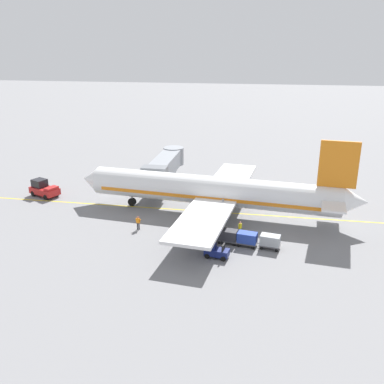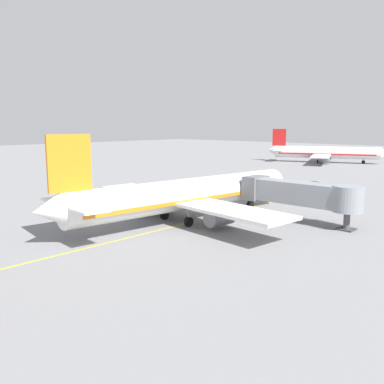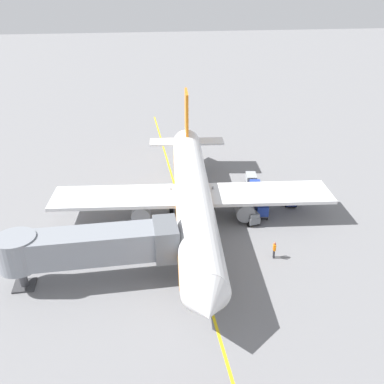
% 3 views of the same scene
% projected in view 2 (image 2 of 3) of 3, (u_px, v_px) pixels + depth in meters
% --- Properties ---
extents(ground_plane, '(400.00, 400.00, 0.00)m').
position_uv_depth(ground_plane, '(191.00, 222.00, 49.74)').
color(ground_plane, slate).
extents(gate_lead_in_line, '(0.24, 80.00, 0.01)m').
position_uv_depth(gate_lead_in_line, '(191.00, 222.00, 49.74)').
color(gate_lead_in_line, gold).
rests_on(gate_lead_in_line, ground).
extents(parked_airliner, '(30.38, 37.35, 10.63)m').
position_uv_depth(parked_airliner, '(187.00, 195.00, 49.98)').
color(parked_airliner, white).
rests_on(parked_airliner, ground).
extents(jet_bridge, '(14.83, 3.50, 4.98)m').
position_uv_depth(jet_bridge, '(300.00, 193.00, 49.44)').
color(jet_bridge, gray).
rests_on(jet_bridge, ground).
extents(pushback_tractor, '(3.76, 4.91, 2.40)m').
position_uv_depth(pushback_tractor, '(308.00, 190.00, 66.70)').
color(pushback_tractor, '#B21E1E').
rests_on(pushback_tractor, ground).
extents(baggage_tug_lead, '(1.67, 2.67, 1.62)m').
position_uv_depth(baggage_tug_lead, '(162.00, 207.00, 55.51)').
color(baggage_tug_lead, slate).
rests_on(baggage_tug_lead, ground).
extents(baggage_tug_trailing, '(1.63, 2.66, 1.62)m').
position_uv_depth(baggage_tug_trailing, '(116.00, 204.00, 56.98)').
color(baggage_tug_trailing, navy).
rests_on(baggage_tug_trailing, ground).
extents(baggage_cart_front, '(1.66, 2.97, 1.58)m').
position_uv_depth(baggage_cart_front, '(148.00, 204.00, 55.78)').
color(baggage_cart_front, '#4C4C51').
rests_on(baggage_cart_front, ground).
extents(baggage_cart_second_in_train, '(1.66, 2.97, 1.58)m').
position_uv_depth(baggage_cart_second_in_train, '(128.00, 207.00, 53.88)').
color(baggage_cart_second_in_train, '#4C4C51').
rests_on(baggage_cart_second_in_train, ground).
extents(baggage_cart_third_in_train, '(1.66, 2.97, 1.58)m').
position_uv_depth(baggage_cart_third_in_train, '(112.00, 209.00, 52.58)').
color(baggage_cart_third_in_train, '#4C4C51').
rests_on(baggage_cart_third_in_train, ground).
extents(baggage_cart_tail_end, '(1.66, 2.97, 1.58)m').
position_uv_depth(baggage_cart_tail_end, '(95.00, 212.00, 50.93)').
color(baggage_cart_tail_end, '#4C4C51').
rests_on(baggage_cart_tail_end, ground).
extents(ground_crew_wing_walker, '(0.31, 0.73, 1.69)m').
position_uv_depth(ground_crew_wing_walker, '(195.00, 198.00, 60.53)').
color(ground_crew_wing_walker, '#232328').
rests_on(ground_crew_wing_walker, ground).
extents(ground_crew_loader, '(0.68, 0.43, 1.69)m').
position_uv_depth(ground_crew_loader, '(132.00, 211.00, 51.46)').
color(ground_crew_loader, '#232328').
rests_on(ground_crew_loader, ground).
extents(distant_taxiing_airliner, '(33.97, 28.27, 10.10)m').
position_uv_depth(distant_taxiing_airliner, '(325.00, 153.00, 126.20)').
color(distant_taxiing_airliner, white).
rests_on(distant_taxiing_airliner, ground).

